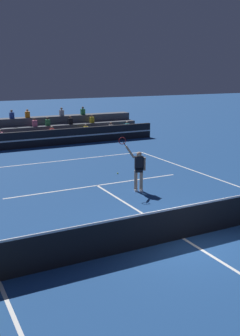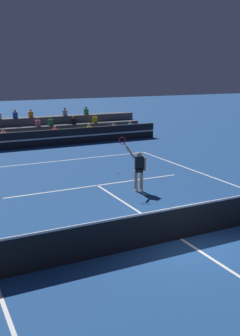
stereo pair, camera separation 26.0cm
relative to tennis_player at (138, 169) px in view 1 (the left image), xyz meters
name	(u,v)px [view 1 (the left image)]	position (x,y,z in m)	size (l,w,h in m)	color
ground_plane	(183,238)	(-1.22, -4.86, -0.98)	(120.00, 120.00, 0.00)	navy
court_lines	(183,238)	(-1.22, -4.86, -0.98)	(11.10, 23.90, 0.01)	white
tennis_net	(184,222)	(-1.22, -4.86, -0.44)	(12.00, 0.10, 1.10)	#2D6B38
sponsor_banner_wall	(34,139)	(-1.22, 11.77, -0.43)	(18.00, 0.26, 1.10)	black
bleacher_stand	(24,132)	(-1.24, 14.31, -0.33)	(17.41, 2.85, 2.28)	#4C515B
tennis_player	(138,169)	(0.00, 0.00, 0.00)	(1.14, 0.57, 2.40)	tan
tennis_ball	(118,173)	(0.53, 2.95, -0.95)	(0.07, 0.07, 0.07)	#C6DB33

